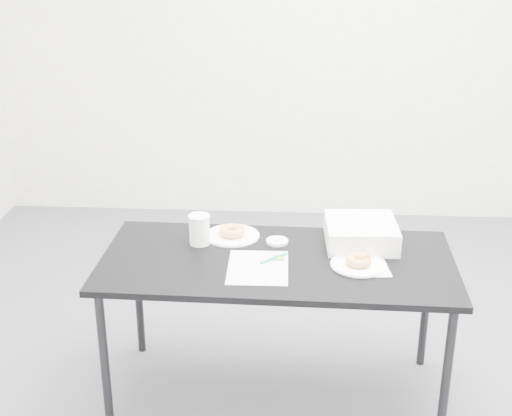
# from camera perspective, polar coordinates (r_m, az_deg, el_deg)

# --- Properties ---
(floor) EXTENTS (4.00, 4.00, 0.00)m
(floor) POSITION_cam_1_polar(r_m,az_deg,el_deg) (3.49, 0.82, -12.85)
(floor) COLOR #46464B
(floor) RESTS_ON ground
(wall_back) EXTENTS (4.00, 0.02, 2.70)m
(wall_back) POSITION_cam_1_polar(r_m,az_deg,el_deg) (4.90, 2.12, 14.44)
(wall_back) COLOR white
(wall_back) RESTS_ON floor
(table) EXTENTS (1.49, 0.72, 0.68)m
(table) POSITION_cam_1_polar(r_m,az_deg,el_deg) (3.02, 1.70, -4.97)
(table) COLOR black
(table) RESTS_ON floor
(scorecard) EXTENTS (0.25, 0.32, 0.00)m
(scorecard) POSITION_cam_1_polar(r_m,az_deg,el_deg) (2.92, 0.15, -4.78)
(scorecard) COLOR white
(scorecard) RESTS_ON table
(logo_patch) EXTENTS (0.05, 0.05, 0.00)m
(logo_patch) POSITION_cam_1_polar(r_m,az_deg,el_deg) (2.99, 1.82, -4.01)
(logo_patch) COLOR green
(logo_patch) RESTS_ON scorecard
(pen) EXTENTS (0.11, 0.11, 0.01)m
(pen) POSITION_cam_1_polar(r_m,az_deg,el_deg) (2.98, 1.43, -4.03)
(pen) COLOR #0C8E79
(pen) RESTS_ON scorecard
(napkin) EXTENTS (0.18, 0.18, 0.00)m
(napkin) POSITION_cam_1_polar(r_m,az_deg,el_deg) (2.95, 8.99, -4.80)
(napkin) COLOR white
(napkin) RESTS_ON table
(plate_near) EXTENTS (0.23, 0.23, 0.01)m
(plate_near) POSITION_cam_1_polar(r_m,az_deg,el_deg) (2.96, 8.20, -4.53)
(plate_near) COLOR white
(plate_near) RESTS_ON napkin
(donut_near) EXTENTS (0.11, 0.11, 0.04)m
(donut_near) POSITION_cam_1_polar(r_m,az_deg,el_deg) (2.95, 8.22, -4.16)
(donut_near) COLOR #DD8946
(donut_near) RESTS_ON plate_near
(plate_far) EXTENTS (0.25, 0.25, 0.01)m
(plate_far) POSITION_cam_1_polar(r_m,az_deg,el_deg) (3.20, -1.92, -2.23)
(plate_far) COLOR white
(plate_far) RESTS_ON table
(donut_far) EXTENTS (0.12, 0.12, 0.04)m
(donut_far) POSITION_cam_1_polar(r_m,az_deg,el_deg) (3.19, -1.92, -1.86)
(donut_far) COLOR #DD8946
(donut_far) RESTS_ON plate_far
(coffee_cup) EXTENTS (0.09, 0.09, 0.13)m
(coffee_cup) POSITION_cam_1_polar(r_m,az_deg,el_deg) (3.11, -4.55, -1.73)
(coffee_cup) COLOR white
(coffee_cup) RESTS_ON table
(cup_lid) EXTENTS (0.10, 0.10, 0.01)m
(cup_lid) POSITION_cam_1_polar(r_m,az_deg,el_deg) (3.14, 1.70, -2.68)
(cup_lid) COLOR white
(cup_lid) RESTS_ON table
(bakery_box) EXTENTS (0.32, 0.32, 0.10)m
(bakery_box) POSITION_cam_1_polar(r_m,az_deg,el_deg) (3.14, 8.39, -1.99)
(bakery_box) COLOR white
(bakery_box) RESTS_ON table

